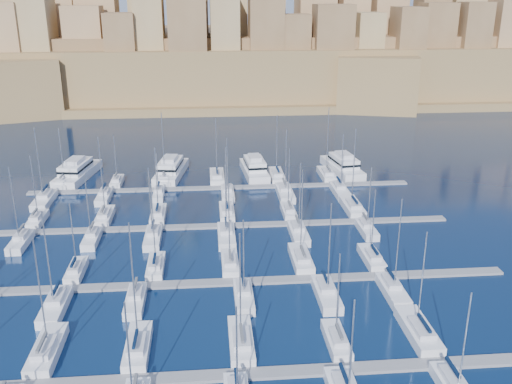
{
  "coord_description": "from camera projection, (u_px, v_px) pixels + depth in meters",
  "views": [
    {
      "loc": [
        -2.91,
        -88.03,
        41.04
      ],
      "look_at": [
        5.35,
        6.0,
        8.07
      ],
      "focal_mm": 40.0,
      "sensor_mm": 36.0,
      "label": 1
    }
  ],
  "objects": [
    {
      "name": "sailboat_27",
      "position": [
        227.0,
        212.0,
        110.94
      ],
      "size": [
        2.78,
        9.26,
        14.0
      ],
      "color": "white",
      "rests_on": "ground"
    },
    {
      "name": "sailboat_37",
      "position": [
        117.0,
        182.0,
        128.99
      ],
      "size": [
        2.35,
        7.83,
        11.57
      ],
      "color": "white",
      "rests_on": "ground"
    },
    {
      "name": "sailboat_22",
      "position": [
        326.0,
        294.0,
        80.81
      ],
      "size": [
        2.86,
        9.53,
        14.98
      ],
      "color": "white",
      "rests_on": "ground"
    },
    {
      "name": "sailboat_47",
      "position": [
        340.0,
        190.0,
        123.11
      ],
      "size": [
        2.91,
        9.69,
        13.6
      ],
      "color": "white",
      "rests_on": "ground"
    },
    {
      "name": "sailboat_16",
      "position": [
        301.0,
        259.0,
        91.41
      ],
      "size": [
        2.94,
        9.81,
        15.8
      ],
      "color": "white",
      "rests_on": "ground"
    },
    {
      "name": "sailboat_19",
      "position": [
        55.0,
        306.0,
        77.69
      ],
      "size": [
        2.87,
        9.58,
        15.15
      ],
      "color": "white",
      "rests_on": "ground"
    },
    {
      "name": "sailboat_45",
      "position": [
        228.0,
        193.0,
        121.49
      ],
      "size": [
        2.66,
        8.87,
        13.21
      ],
      "color": "white",
      "rests_on": "ground"
    },
    {
      "name": "sailboat_25",
      "position": [
        105.0,
        216.0,
        108.92
      ],
      "size": [
        2.72,
        9.07,
        13.61
      ],
      "color": "white",
      "rests_on": "ground"
    },
    {
      "name": "sailboat_42",
      "position": [
        44.0,
        200.0,
        117.61
      ],
      "size": [
        3.14,
        10.46,
        16.37
      ],
      "color": "white",
      "rests_on": "ground"
    },
    {
      "name": "sailboat_34",
      "position": [
        298.0,
        233.0,
        101.45
      ],
      "size": [
        2.87,
        9.55,
        14.16
      ],
      "color": "white",
      "rests_on": "ground"
    },
    {
      "name": "sailboat_31",
      "position": [
        92.0,
        238.0,
        99.15
      ],
      "size": [
        2.42,
        8.06,
        12.71
      ],
      "color": "white",
      "rests_on": "ground"
    },
    {
      "name": "motor_yacht_c",
      "position": [
        254.0,
        168.0,
        135.53
      ],
      "size": [
        6.08,
        16.63,
        5.25
      ],
      "color": "white",
      "rests_on": "ground"
    },
    {
      "name": "sailboat_3",
      "position": [
        241.0,
        341.0,
        69.75
      ],
      "size": [
        2.9,
        9.68,
        15.17
      ],
      "color": "white",
      "rests_on": "ground"
    },
    {
      "name": "motor_yacht_d",
      "position": [
        343.0,
        165.0,
        137.74
      ],
      "size": [
        7.67,
        17.85,
        5.25
      ],
      "color": "white",
      "rests_on": "ground"
    },
    {
      "name": "sailboat_29",
      "position": [
        352.0,
        207.0,
        113.69
      ],
      "size": [
        3.22,
        10.74,
        16.8
      ],
      "color": "white",
      "rests_on": "ground"
    },
    {
      "name": "sailboat_17",
      "position": [
        372.0,
        258.0,
        91.85
      ],
      "size": [
        2.61,
        8.69,
        12.43
      ],
      "color": "white",
      "rests_on": "ground"
    },
    {
      "name": "sailboat_36",
      "position": [
        64.0,
        183.0,
        128.35
      ],
      "size": [
        2.57,
        8.56,
        13.41
      ],
      "color": "white",
      "rests_on": "ground"
    },
    {
      "name": "pontoon_mid_near",
      "position": [
        231.0,
        282.0,
        85.21
      ],
      "size": [
        84.0,
        2.0,
        0.4
      ],
      "primitive_type": "cube",
      "color": "slate",
      "rests_on": "ground"
    },
    {
      "name": "sailboat_38",
      "position": [
        165.0,
        178.0,
        131.06
      ],
      "size": [
        3.13,
        10.45,
        16.23
      ],
      "color": "white",
      "rests_on": "ground"
    },
    {
      "name": "sailboat_21",
      "position": [
        244.0,
        296.0,
        80.23
      ],
      "size": [
        2.61,
        8.71,
        12.79
      ],
      "color": "white",
      "rests_on": "ground"
    },
    {
      "name": "sailboat_35",
      "position": [
        367.0,
        229.0,
        103.09
      ],
      "size": [
        2.48,
        8.27,
        12.78
      ],
      "color": "white",
      "rests_on": "ground"
    },
    {
      "name": "sailboat_14",
      "position": [
        156.0,
        266.0,
        88.89
      ],
      "size": [
        2.53,
        8.45,
        14.45
      ],
      "color": "white",
      "rests_on": "ground"
    },
    {
      "name": "sailboat_30",
      "position": [
        21.0,
        241.0,
        97.89
      ],
      "size": [
        2.59,
        8.65,
        14.56
      ],
      "color": "white",
      "rests_on": "ground"
    },
    {
      "name": "sailboat_44",
      "position": [
        159.0,
        194.0,
        121.0
      ],
      "size": [
        2.21,
        7.35,
        10.1
      ],
      "color": "white",
      "rests_on": "ground"
    },
    {
      "name": "sailboat_2",
      "position": [
        138.0,
        347.0,
        68.63
      ],
      "size": [
        2.84,
        9.47,
        14.09
      ],
      "color": "white",
      "rests_on": "ground"
    },
    {
      "name": "sailboat_4",
      "position": [
        337.0,
        341.0,
        69.96
      ],
      "size": [
        2.4,
        8.02,
        12.52
      ],
      "color": "white",
      "rests_on": "ground"
    },
    {
      "name": "sailboat_13",
      "position": [
        76.0,
        271.0,
        87.62
      ],
      "size": [
        2.35,
        7.84,
        11.82
      ],
      "color": "white",
      "rests_on": "ground"
    },
    {
      "name": "sailboat_46",
      "position": [
        285.0,
        193.0,
        121.75
      ],
      "size": [
        3.14,
        10.48,
        14.98
      ],
      "color": "white",
      "rests_on": "ground"
    },
    {
      "name": "sailboat_32",
      "position": [
        153.0,
        237.0,
        99.51
      ],
      "size": [
        2.75,
        9.17,
        13.92
      ],
      "color": "white",
      "rests_on": "ground"
    },
    {
      "name": "motor_yacht_a",
      "position": [
        77.0,
        171.0,
        133.12
      ],
      "size": [
        8.48,
        19.22,
        5.25
      ],
      "color": "white",
      "rests_on": "ground"
    },
    {
      "name": "fortified_city",
      "position": [
        212.0,
        60.0,
        237.69
      ],
      "size": [
        460.0,
        108.95,
        59.52
      ],
      "color": "brown",
      "rests_on": "ground"
    },
    {
      "name": "sailboat_43",
      "position": [
        104.0,
        197.0,
        119.47
      ],
      "size": [
        2.58,
        8.6,
        13.95
      ],
      "color": "white",
      "rests_on": "ground"
    },
    {
      "name": "sailboat_5",
      "position": [
        419.0,
        331.0,
        71.89
      ],
      "size": [
        3.09,
        10.29,
        14.36
      ],
      "color": "white",
      "rests_on": "ground"
    },
    {
      "name": "pontoon_mid_far",
      "position": [
        225.0,
        226.0,
        105.89
      ],
      "size": [
        84.0,
        2.0,
        0.4
      ],
      "primitive_type": "cube",
      "color": "slate",
      "rests_on": "ground"
    },
    {
      "name": "sailboat_28",
      "position": [
        289.0,
        211.0,
        111.38
      ],
      "size": [
        2.41,
        8.05,
        13.57
      ],
      "color": "white",
      "rests_on": "ground"
    },
    {
      "name": "motor_yacht_b",
      "position": [
        171.0,
        169.0,
        134.57
      ],
      "size": [
        7.91,
        18.39,
        5.25
      ],
      "color": "white",
      "rests_on": "ground"
    },
    {
      "name": "sailboat_39",
      "position": [
        217.0,
        177.0,
        132.16
      ],
      "size": [
        3.2,
        10.67,
        14.67
      ],
      "color": "white",
      "rests_on": "ground"
    },
    {
      "name": "sailboat_20",
      "position": [
        135.0,
        300.0,
        79.12
      ],
      "size": [
        2.52,
        8.41,
        12.87
      ],
      "color": "white",
      "rests_on": "ground"
    },
    {
      "name": "pontoon_far",
      "position": [
        222.0,
        188.0,
        126.58
      ],
      "size": [
        84.0,
        2.0,
        0.4
      ],
      "primitive_type": "cube",
      "color": "slate",
      "rests_on": "ground"
    },
    {
      "name": "sailboat_33",
      "position": [
        226.0,
        235.0,
        100.23
      ],
      "size": [
        2.97,
        9.89,
        14.18
      ],
      "color": "white",
      "rests_on": "ground"
    },
    {
      "name": "sailboat_26",
      "position": [
        158.0,
        214.0,
        109.77
      ],
      "size": [
        2.73,
        9.09,
        14.17
      ],
      "color": "white",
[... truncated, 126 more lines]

